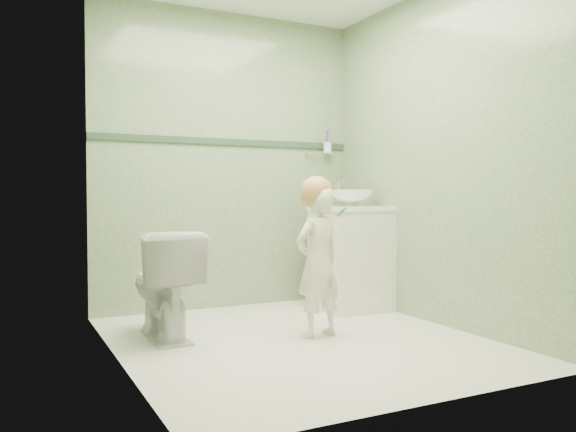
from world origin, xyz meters
TOP-DOWN VIEW (x-y plane):
  - ground at (0.00, 0.00)m, footprint 2.50×2.50m
  - room_shell at (0.00, 0.00)m, footprint 2.50×2.54m
  - trim_stripe at (0.00, 1.24)m, footprint 2.20×0.02m
  - vanity at (0.84, 0.70)m, footprint 0.52×0.50m
  - counter at (0.84, 0.70)m, footprint 0.54×0.52m
  - basin at (0.84, 0.70)m, footprint 0.37×0.37m
  - faucet at (0.84, 0.89)m, footprint 0.03×0.13m
  - cup_holder at (0.89, 1.18)m, footprint 0.26×0.07m
  - toilet at (-0.74, 0.44)m, footprint 0.40×0.69m
  - toddler at (0.16, 0.03)m, footprint 0.40×0.31m
  - hair_cap at (0.16, 0.06)m, footprint 0.21×0.21m
  - teal_toothbrush at (0.26, -0.07)m, footprint 0.11×0.14m

SIDE VIEW (x-z plane):
  - ground at x=0.00m, z-range 0.00..0.00m
  - toilet at x=-0.74m, z-range 0.00..0.69m
  - vanity at x=0.84m, z-range 0.00..0.80m
  - toddler at x=0.16m, z-range 0.00..0.97m
  - counter at x=0.84m, z-range 0.79..0.83m
  - teal_toothbrush at x=0.26m, z-range 0.77..0.85m
  - basin at x=0.84m, z-range 0.83..0.96m
  - hair_cap at x=0.16m, z-range 0.82..1.04m
  - faucet at x=0.84m, z-range 0.88..1.06m
  - room_shell at x=0.00m, z-range 0.00..2.40m
  - cup_holder at x=0.89m, z-range 1.23..1.44m
  - trim_stripe at x=0.00m, z-range 1.33..1.38m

